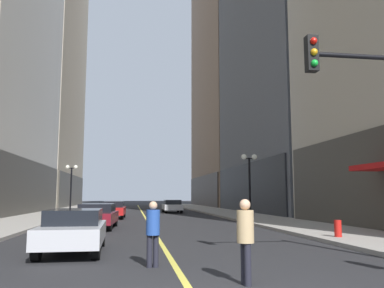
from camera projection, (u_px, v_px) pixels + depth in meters
ground_plane at (143, 213)px, 40.15m from camera, size 200.00×200.00×0.00m
sidewalk_left at (57, 213)px, 38.96m from camera, size 4.50×78.00×0.15m
sidewalk_right at (223, 212)px, 41.36m from camera, size 4.50×78.00×0.15m
lane_centre_stripe at (143, 213)px, 40.15m from camera, size 0.16×70.00×0.01m
building_left_far at (29, 59)px, 65.08m from camera, size 15.32×26.00×47.62m
car_silver at (74, 229)px, 12.46m from camera, size 1.91×4.33×1.32m
car_maroon at (97, 215)px, 21.47m from camera, size 2.13×4.79×1.32m
car_red at (114, 209)px, 31.02m from camera, size 1.83×4.27×1.32m
car_white at (172, 206)px, 41.71m from camera, size 1.89×4.80×1.32m
pedestrian_in_blue_hoodie at (153, 229)px, 9.96m from camera, size 0.39×0.39×1.61m
pedestrian_in_tan_trench at (245, 235)px, 8.01m from camera, size 0.39×0.39×1.68m
street_lamp_left_far at (71, 178)px, 35.25m from camera, size 1.06×0.36×4.43m
street_lamp_right_mid at (249, 172)px, 26.00m from camera, size 1.06×0.36×4.43m
fire_hydrant_right at (338, 230)px, 15.70m from camera, size 0.28×0.28×0.80m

